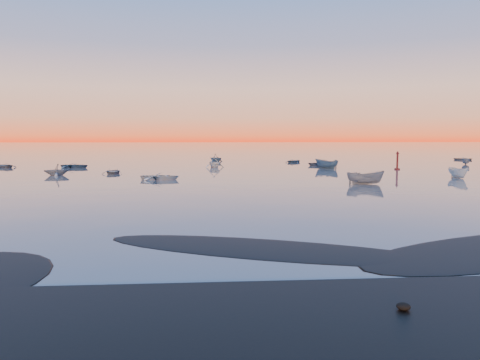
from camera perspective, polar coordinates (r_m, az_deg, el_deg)
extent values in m
plane|color=slate|center=(119.40, -4.26, 2.82)|extent=(600.00, 600.00, 0.00)
imported|color=slate|center=(53.18, 15.02, -0.49)|extent=(2.04, 4.27, 1.44)
cylinder|color=#440E10|center=(78.08, 18.60, 1.26)|extent=(0.86, 0.86, 0.29)
cylinder|color=#440E10|center=(78.01, 18.63, 2.13)|extent=(0.31, 0.31, 2.48)
cone|color=#440E10|center=(77.95, 18.66, 3.22)|extent=(0.57, 0.57, 0.48)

